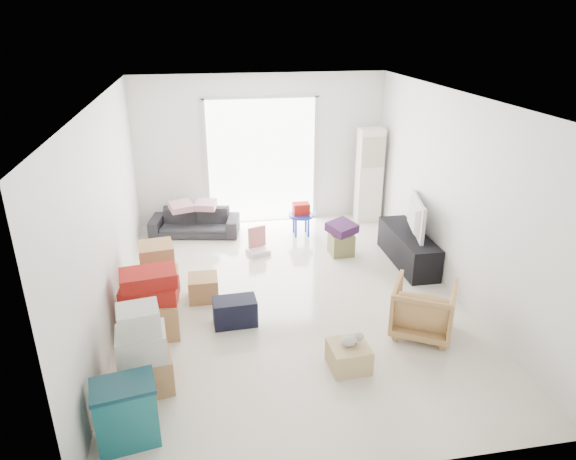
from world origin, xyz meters
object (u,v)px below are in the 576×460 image
(tv_console, at_px, (408,248))
(wood_crate, at_px, (349,356))
(ac_tower, at_px, (369,176))
(ottoman, at_px, (341,244))
(storage_bins, at_px, (126,413))
(kids_table, at_px, (301,213))
(armchair, at_px, (424,306))
(television, at_px, (410,229))
(sofa, at_px, (194,218))

(tv_console, height_order, wood_crate, tv_console)
(ac_tower, relative_size, ottoman, 4.88)
(storage_bins, distance_m, kids_table, 5.09)
(armchair, distance_m, kids_table, 3.37)
(ac_tower, height_order, kids_table, ac_tower)
(television, height_order, wood_crate, television)
(ac_tower, xyz_separation_m, storage_bins, (-3.85, -4.94, -0.56))
(ottoman, xyz_separation_m, kids_table, (-0.49, 0.91, 0.24))
(sofa, xyz_separation_m, armchair, (2.70, -3.60, 0.06))
(television, xyz_separation_m, armchair, (-0.57, -1.87, -0.20))
(tv_console, height_order, sofa, sofa)
(ac_tower, xyz_separation_m, tv_console, (0.05, -1.88, -0.62))
(tv_console, relative_size, sofa, 0.98)
(ac_tower, relative_size, television, 1.81)
(sofa, height_order, storage_bins, storage_bins)
(kids_table, height_order, wood_crate, kids_table)
(tv_console, distance_m, kids_table, 2.00)
(ac_tower, distance_m, armchair, 3.82)
(tv_console, xyz_separation_m, storage_bins, (-3.90, -3.06, 0.07))
(television, bearing_deg, wood_crate, 158.41)
(armchair, height_order, ottoman, armchair)
(armchair, height_order, kids_table, armchair)
(television, relative_size, sofa, 0.63)
(sofa, bearing_deg, ac_tower, 12.74)
(ac_tower, bearing_deg, ottoman, -122.47)
(tv_console, height_order, kids_table, kids_table)
(television, distance_m, kids_table, 2.00)
(ac_tower, height_order, wood_crate, ac_tower)
(armchair, height_order, storage_bins, armchair)
(ottoman, bearing_deg, television, -27.09)
(sofa, distance_m, armchair, 4.50)
(tv_console, distance_m, television, 0.31)
(wood_crate, bearing_deg, armchair, 25.28)
(ac_tower, relative_size, armchair, 2.41)
(ottoman, bearing_deg, storage_bins, -129.92)
(storage_bins, bearing_deg, kids_table, 60.90)
(ac_tower, xyz_separation_m, sofa, (-3.22, -0.15, -0.57))
(armchair, distance_m, ottoman, 2.39)
(ac_tower, xyz_separation_m, kids_table, (-1.38, -0.49, -0.46))
(sofa, bearing_deg, armchair, -43.01)
(storage_bins, bearing_deg, armchair, 19.64)
(storage_bins, relative_size, ottoman, 1.76)
(armchair, relative_size, storage_bins, 1.15)
(television, distance_m, storage_bins, 4.96)
(sofa, distance_m, ottoman, 2.65)
(storage_bins, bearing_deg, ac_tower, 52.05)
(sofa, height_order, ottoman, sofa)
(television, bearing_deg, kids_table, 58.80)
(armchair, xyz_separation_m, storage_bins, (-3.33, -1.19, -0.05))
(television, relative_size, ottoman, 2.69)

